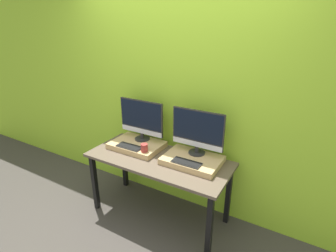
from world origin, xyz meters
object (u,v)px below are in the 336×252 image
(mug, at_px, (144,148))
(keyboard_right, at_px, (186,163))
(monitor_right, at_px, (198,131))
(keyboard_left, at_px, (129,147))
(monitor_left, at_px, (141,119))

(mug, distance_m, keyboard_right, 0.49)
(mug, xyz_separation_m, monitor_right, (0.49, 0.24, 0.21))
(keyboard_left, bearing_deg, monitor_right, 19.06)
(keyboard_left, bearing_deg, monitor_left, 90.00)
(monitor_right, height_order, keyboard_right, monitor_right)
(keyboard_left, bearing_deg, keyboard_right, 0.00)
(keyboard_left, relative_size, monitor_right, 0.53)
(monitor_left, xyz_separation_m, keyboard_right, (0.68, -0.24, -0.24))
(mug, bearing_deg, keyboard_left, 180.00)
(keyboard_left, distance_m, mug, 0.20)
(monitor_left, height_order, keyboard_left, monitor_left)
(monitor_left, bearing_deg, mug, -50.35)
(keyboard_left, bearing_deg, mug, 0.00)
(mug, bearing_deg, monitor_right, 25.84)
(monitor_right, bearing_deg, keyboard_right, -90.00)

